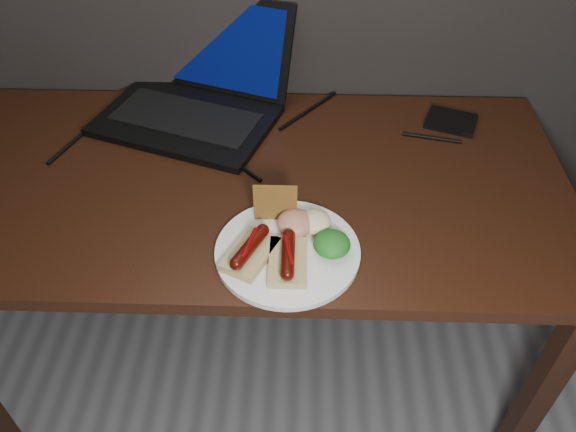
{
  "coord_description": "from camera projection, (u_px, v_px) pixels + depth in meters",
  "views": [
    {
      "loc": [
        0.12,
        0.43,
        1.54
      ],
      "look_at": [
        0.09,
        1.19,
        0.82
      ],
      "focal_mm": 35.0,
      "sensor_mm": 36.0,
      "label": 1
    }
  ],
  "objects": [
    {
      "name": "crispbread",
      "position": [
        275.0,
        203.0,
        1.09
      ],
      "size": [
        0.08,
        0.01,
        0.08
      ],
      "primitive_type": "cube",
      "color": "#A1692C",
      "rests_on": "plate"
    },
    {
      "name": "coleslaw_mound",
      "position": [
        315.0,
        222.0,
        1.09
      ],
      "size": [
        0.06,
        0.06,
        0.04
      ],
      "primitive_type": "ellipsoid",
      "color": "white",
      "rests_on": "plate"
    },
    {
      "name": "bread_sausage_center",
      "position": [
        288.0,
        258.0,
        1.02
      ],
      "size": [
        0.07,
        0.12,
        0.04
      ],
      "color": "#E0C684",
      "rests_on": "plate"
    },
    {
      "name": "laptop",
      "position": [
        196.0,
        93.0,
        1.39
      ],
      "size": [
        0.51,
        0.48,
        0.25
      ],
      "color": "black",
      "rests_on": "desk"
    },
    {
      "name": "plate",
      "position": [
        287.0,
        251.0,
        1.06
      ],
      "size": [
        0.32,
        0.32,
        0.01
      ],
      "primitive_type": "cylinder",
      "rotation": [
        0.0,
        0.0,
        0.18
      ],
      "color": "white",
      "rests_on": "desk"
    },
    {
      "name": "desk_cables",
      "position": [
        253.0,
        135.0,
        1.34
      ],
      "size": [
        0.95,
        0.37,
        0.01
      ],
      "color": "black",
      "rests_on": "desk"
    },
    {
      "name": "hard_drive",
      "position": [
        451.0,
        121.0,
        1.38
      ],
      "size": [
        0.14,
        0.12,
        0.02
      ],
      "primitive_type": "cube",
      "rotation": [
        0.0,
        0.0,
        -0.37
      ],
      "color": "black",
      "rests_on": "desk"
    },
    {
      "name": "desk",
      "position": [
        251.0,
        208.0,
        1.29
      ],
      "size": [
        1.4,
        0.7,
        0.75
      ],
      "color": "black",
      "rests_on": "ground"
    },
    {
      "name": "bread_sausage_left",
      "position": [
        250.0,
        251.0,
        1.03
      ],
      "size": [
        0.11,
        0.13,
        0.04
      ],
      "color": "#E0C684",
      "rests_on": "plate"
    },
    {
      "name": "salsa_mound",
      "position": [
        295.0,
        223.0,
        1.08
      ],
      "size": [
        0.07,
        0.07,
        0.04
      ],
      "primitive_type": "ellipsoid",
      "color": "#A71410",
      "rests_on": "plate"
    },
    {
      "name": "salad_greens",
      "position": [
        332.0,
        244.0,
        1.04
      ],
      "size": [
        0.07,
        0.07,
        0.04
      ],
      "primitive_type": "ellipsoid",
      "color": "#0F4F14",
      "rests_on": "plate"
    }
  ]
}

